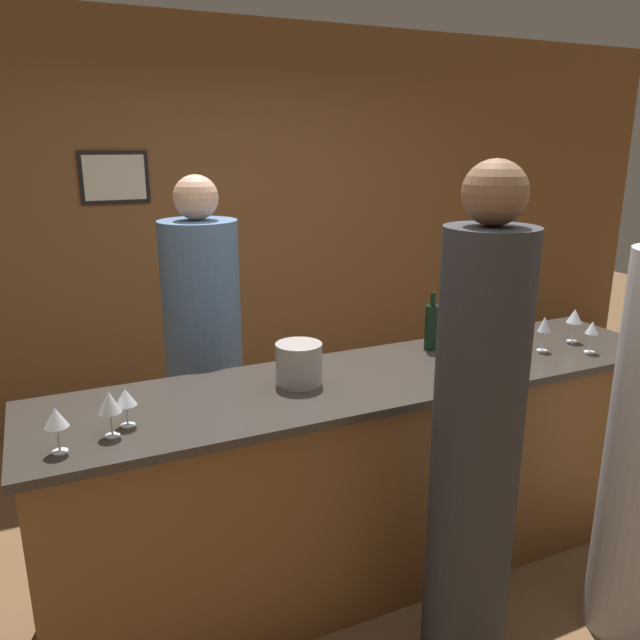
# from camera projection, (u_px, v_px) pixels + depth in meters

# --- Properties ---
(ground_plane) EXTENTS (14.00, 14.00, 0.00)m
(ground_plane) POSITION_uv_depth(u_px,v_px,m) (372.00, 564.00, 3.03)
(ground_plane) COLOR brown
(back_wall) EXTENTS (8.00, 0.08, 2.80)m
(back_wall) POSITION_uv_depth(u_px,v_px,m) (229.00, 224.00, 4.54)
(back_wall) COLOR brown
(back_wall) RESTS_ON ground_plane
(bar_counter) EXTENTS (2.97, 0.69, 0.99)m
(bar_counter) POSITION_uv_depth(u_px,v_px,m) (375.00, 473.00, 2.89)
(bar_counter) COLOR brown
(bar_counter) RESTS_ON ground_plane
(bartender) EXTENTS (0.39, 0.39, 1.83)m
(bartender) POSITION_uv_depth(u_px,v_px,m) (205.00, 369.00, 3.22)
(bartender) COLOR #4C6B93
(bartender) RESTS_ON ground_plane
(guest_0) EXTENTS (0.31, 0.31, 1.93)m
(guest_0) POSITION_uv_depth(u_px,v_px,m) (475.00, 453.00, 2.22)
(guest_0) COLOR #2D2D33
(guest_0) RESTS_ON ground_plane
(wine_bottle_0) EXTENTS (0.07, 0.07, 0.29)m
(wine_bottle_0) POSITION_uv_depth(u_px,v_px,m) (432.00, 326.00, 3.05)
(wine_bottle_0) COLOR black
(wine_bottle_0) RESTS_ON bar_counter
(ice_bucket) EXTENTS (0.20, 0.20, 0.18)m
(ice_bucket) POSITION_uv_depth(u_px,v_px,m) (299.00, 364.00, 2.62)
(ice_bucket) COLOR #9E9993
(ice_bucket) RESTS_ON bar_counter
(wine_glass_0) EXTENTS (0.06, 0.06, 0.17)m
(wine_glass_0) POSITION_uv_depth(u_px,v_px,m) (544.00, 325.00, 3.02)
(wine_glass_0) COLOR silver
(wine_glass_0) RESTS_ON bar_counter
(wine_glass_1) EXTENTS (0.07, 0.07, 0.16)m
(wine_glass_1) POSITION_uv_depth(u_px,v_px,m) (512.00, 342.00, 2.81)
(wine_glass_1) COLOR silver
(wine_glass_1) RESTS_ON bar_counter
(wine_glass_2) EXTENTS (0.08, 0.08, 0.17)m
(wine_glass_2) POSITION_uv_depth(u_px,v_px,m) (109.00, 403.00, 2.14)
(wine_glass_2) COLOR silver
(wine_glass_2) RESTS_ON bar_counter
(wine_glass_3) EXTENTS (0.08, 0.08, 0.17)m
(wine_glass_3) POSITION_uv_depth(u_px,v_px,m) (574.00, 317.00, 3.16)
(wine_glass_3) COLOR silver
(wine_glass_3) RESTS_ON bar_counter
(wine_glass_4) EXTENTS (0.06, 0.06, 0.16)m
(wine_glass_4) POSITION_uv_depth(u_px,v_px,m) (592.00, 329.00, 3.00)
(wine_glass_4) COLOR silver
(wine_glass_4) RESTS_ON bar_counter
(wine_glass_5) EXTENTS (0.08, 0.08, 0.16)m
(wine_glass_5) POSITION_uv_depth(u_px,v_px,m) (56.00, 419.00, 2.02)
(wine_glass_5) COLOR silver
(wine_glass_5) RESTS_ON bar_counter
(wine_glass_6) EXTENTS (0.08, 0.08, 0.14)m
(wine_glass_6) POSITION_uv_depth(u_px,v_px,m) (126.00, 398.00, 2.22)
(wine_glass_6) COLOR silver
(wine_glass_6) RESTS_ON bar_counter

